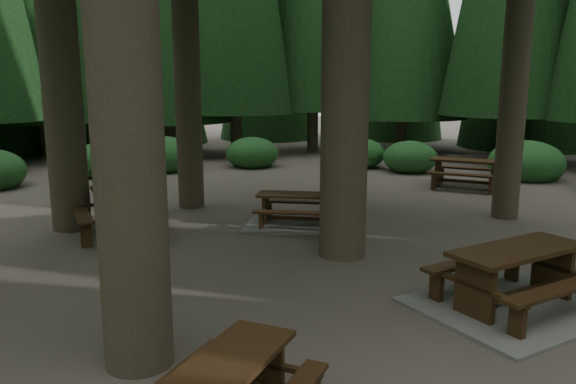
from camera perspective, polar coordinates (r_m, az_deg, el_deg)
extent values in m
plane|color=#554D45|center=(9.98, 1.56, -7.10)|extent=(80.00, 80.00, 0.00)
cube|color=gray|center=(8.65, 21.91, -10.71)|extent=(3.09, 2.77, 0.05)
cube|color=#321B0F|center=(8.39, 22.32, -5.47)|extent=(2.17, 1.31, 0.07)
cube|color=#321B0F|center=(8.89, 18.68, -6.58)|extent=(2.04, 0.82, 0.06)
cube|color=#321B0F|center=(8.12, 25.97, -8.83)|extent=(2.04, 0.82, 0.06)
cube|color=#321B0F|center=(7.91, 18.44, -9.55)|extent=(0.26, 0.62, 0.81)
cube|color=#321B0F|center=(7.89, 18.47, -9.09)|extent=(0.53, 1.60, 0.07)
cube|color=#321B0F|center=(9.15, 25.25, -7.23)|extent=(0.26, 0.62, 0.81)
cube|color=#321B0F|center=(9.13, 25.28, -6.83)|extent=(0.53, 1.60, 0.07)
cube|color=#321B0F|center=(8.58, 22.00, -9.60)|extent=(1.66, 0.55, 0.09)
cube|color=#321B0F|center=(12.16, -17.18, -0.13)|extent=(1.14, 2.14, 0.07)
cube|color=#321B0F|center=(12.16, -20.25, -1.96)|extent=(0.64, 2.05, 0.06)
cube|color=#321B0F|center=(12.33, -13.97, -1.42)|extent=(0.64, 2.05, 0.06)
cube|color=#321B0F|center=(11.46, -16.49, -3.02)|extent=(0.63, 0.20, 0.81)
cube|color=#321B0F|center=(11.45, -16.51, -2.69)|extent=(1.63, 0.38, 0.07)
cube|color=#321B0F|center=(13.04, -17.57, -1.39)|extent=(0.63, 0.20, 0.81)
cube|color=#321B0F|center=(13.02, -17.58, -1.10)|extent=(1.63, 0.38, 0.07)
cube|color=#321B0F|center=(12.30, -17.01, -3.08)|extent=(0.39, 1.69, 0.09)
cube|color=gray|center=(12.43, 0.71, -3.27)|extent=(2.61, 2.41, 0.05)
cube|color=#321B0F|center=(12.28, 0.72, -0.29)|extent=(1.76, 1.22, 0.05)
cube|color=#321B0F|center=(12.87, 1.02, -1.00)|extent=(1.61, 0.84, 0.05)
cube|color=#321B0F|center=(11.81, 0.38, -2.12)|extent=(1.61, 0.84, 0.05)
cube|color=#321B0F|center=(12.45, -2.29, -1.81)|extent=(0.26, 0.49, 0.66)
cube|color=#321B0F|center=(12.44, -2.29, -1.57)|extent=(0.58, 1.25, 0.05)
cube|color=#321B0F|center=(12.30, 3.76, -2.00)|extent=(0.26, 0.49, 0.66)
cube|color=#321B0F|center=(12.28, 3.76, -1.75)|extent=(0.58, 1.25, 0.05)
cube|color=#321B0F|center=(12.40, 0.71, -2.65)|extent=(1.29, 0.59, 0.07)
cube|color=#321B0F|center=(17.40, 17.64, 3.07)|extent=(2.02, 1.88, 0.07)
cube|color=#321B0F|center=(18.10, 17.89, 2.29)|extent=(1.69, 1.50, 0.06)
cube|color=#321B0F|center=(16.80, 17.25, 1.68)|extent=(1.69, 1.50, 0.06)
cube|color=#321B0F|center=(17.59, 15.00, 1.88)|extent=(0.46, 0.52, 0.80)
cube|color=#321B0F|center=(17.58, 15.01, 2.09)|extent=(1.11, 1.28, 0.07)
cube|color=#321B0F|center=(17.37, 20.16, 1.46)|extent=(0.46, 0.52, 0.80)
cube|color=#321B0F|center=(17.36, 20.17, 1.68)|extent=(1.11, 1.28, 0.07)
cube|color=#321B0F|center=(17.50, 17.52, 1.03)|extent=(1.32, 1.15, 0.09)
cube|color=#321B0F|center=(5.19, -6.32, -16.99)|extent=(1.53, 1.69, 0.06)
cube|color=#321B0F|center=(5.59, -11.41, -18.18)|extent=(1.21, 1.44, 0.05)
cube|color=#321B0F|center=(5.87, -2.86, -17.35)|extent=(0.44, 0.37, 0.66)
cube|color=#321B0F|center=(5.84, -2.86, -16.87)|extent=(1.09, 0.89, 0.06)
ellipsoid|color=#1D562A|center=(19.89, 22.99, 2.42)|extent=(2.42, 2.42, 1.49)
ellipsoid|color=#1D562A|center=(20.16, 12.29, 3.16)|extent=(1.90, 1.90, 1.17)
ellipsoid|color=#1D562A|center=(20.96, 7.30, 3.63)|extent=(1.84, 1.84, 1.13)
ellipsoid|color=#1D562A|center=(20.90, -3.66, 3.68)|extent=(1.95, 1.95, 1.20)
ellipsoid|color=#1D562A|center=(20.50, -12.56, 3.28)|extent=(2.31, 2.31, 1.42)
ellipsoid|color=#1D562A|center=(19.90, -18.70, 2.72)|extent=(1.93, 1.93, 1.19)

